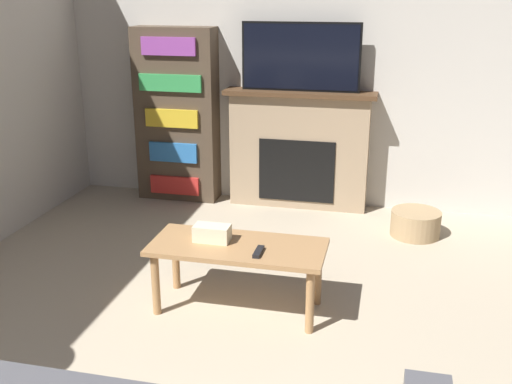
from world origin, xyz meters
The scene contains 8 objects.
wall_back centered at (0.00, 4.76, 1.35)m, with size 5.51×0.06×2.70m.
fireplace centered at (-0.10, 4.61, 0.53)m, with size 1.33×0.28×1.06m.
tv centered at (-0.10, 4.59, 1.35)m, with size 1.02×0.03×0.58m.
coffee_table centered at (-0.15, 2.65, 0.37)m, with size 1.06×0.47×0.43m.
tissue_box centered at (-0.32, 2.68, 0.48)m, with size 0.22×0.12×0.10m.
remote_control centered at (0.00, 2.56, 0.44)m, with size 0.04×0.15×0.02m.
bookshelf centered at (-1.23, 4.59, 0.79)m, with size 0.75×0.29×1.58m.
storage_basket centered at (0.95, 4.11, 0.10)m, with size 0.40×0.40×0.21m.
Camera 1 is at (0.71, -0.55, 1.89)m, focal length 42.00 mm.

